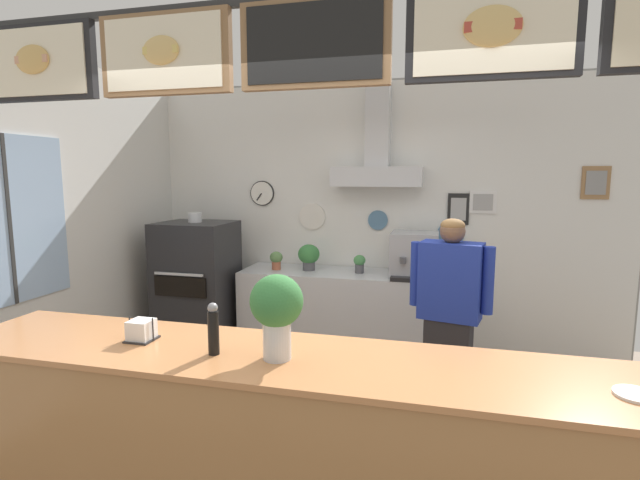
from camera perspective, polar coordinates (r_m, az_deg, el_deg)
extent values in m
cube|color=gray|center=(5.15, 7.12, 2.52)|extent=(5.04, 0.12, 2.91)
cube|color=white|center=(5.08, 7.03, 2.46)|extent=(5.00, 0.01, 2.87)
cylinder|color=black|center=(5.37, -7.00, 5.63)|extent=(0.28, 0.02, 0.28)
cylinder|color=white|center=(5.36, -7.04, 5.62)|extent=(0.26, 0.01, 0.26)
cube|color=black|center=(5.37, -7.35, 5.20)|extent=(0.07, 0.01, 0.09)
cylinder|color=white|center=(5.20, -0.94, 2.86)|extent=(0.29, 0.02, 0.29)
cylinder|color=teal|center=(5.07, 7.02, 2.40)|extent=(0.21, 0.02, 0.21)
cylinder|color=teal|center=(5.04, 15.46, 0.57)|extent=(0.27, 0.02, 0.27)
cube|color=#997047|center=(5.21, 30.36, 5.99)|extent=(0.25, 0.02, 0.31)
cube|color=gray|center=(5.20, 30.39, 5.99)|extent=(0.18, 0.01, 0.23)
cube|color=black|center=(5.02, 16.38, 3.60)|extent=(0.21, 0.02, 0.32)
cube|color=#A6A6A6|center=(5.01, 16.38, 3.59)|extent=(0.15, 0.01, 0.23)
cube|color=white|center=(5.03, 19.09, 4.35)|extent=(0.26, 0.02, 0.23)
cube|color=#9F9F9F|center=(5.02, 19.10, 4.34)|extent=(0.19, 0.01, 0.16)
cube|color=silver|center=(4.90, 6.88, 7.62)|extent=(0.92, 0.33, 0.20)
cube|color=silver|center=(4.97, 7.05, 13.66)|extent=(0.24, 0.24, 0.85)
cube|color=black|center=(3.36, -30.92, 17.88)|extent=(0.77, 0.05, 0.43)
cube|color=#F2E5C6|center=(3.34, -31.28, 17.92)|extent=(0.69, 0.01, 0.38)
ellipsoid|color=#DBAD60|center=(3.33, -31.44, 18.12)|extent=(0.23, 0.04, 0.16)
cube|color=tan|center=(3.33, -31.55, 18.13)|extent=(0.22, 0.01, 0.04)
cube|color=olive|center=(2.86, -18.21, 20.56)|extent=(0.77, 0.05, 0.43)
cube|color=#F2E5C6|center=(2.83, -18.53, 20.66)|extent=(0.69, 0.01, 0.38)
ellipsoid|color=#E5BC70|center=(2.83, -18.68, 20.91)|extent=(0.22, 0.04, 0.15)
cube|color=#E5C666|center=(2.82, -18.77, 20.94)|extent=(0.21, 0.01, 0.04)
cube|color=olive|center=(2.53, -0.70, 22.64)|extent=(0.77, 0.05, 0.43)
cube|color=black|center=(2.51, -0.88, 22.80)|extent=(0.69, 0.01, 0.38)
cube|color=black|center=(2.46, 20.03, 22.62)|extent=(0.77, 0.05, 0.43)
cube|color=#F2E5C6|center=(2.44, 20.10, 22.79)|extent=(0.69, 0.01, 0.38)
ellipsoid|color=#E5BC70|center=(2.43, 20.14, 23.10)|extent=(0.26, 0.04, 0.18)
cube|color=#B74233|center=(2.42, 20.16, 23.15)|extent=(0.24, 0.01, 0.05)
cube|color=#9EBCE0|center=(4.17, -33.51, 2.00)|extent=(0.02, 1.07, 1.26)
cube|color=#333333|center=(4.17, -33.45, 2.00)|extent=(0.02, 0.03, 1.26)
cube|color=#B77F4C|center=(2.62, -2.23, -24.98)|extent=(3.73, 0.66, 1.02)
cube|color=#CF8550|center=(2.38, -2.30, -14.29)|extent=(3.80, 0.69, 0.03)
cube|color=silver|center=(4.98, 3.88, -9.21)|extent=(2.31, 0.63, 0.93)
cube|color=#9FA1A5|center=(5.08, 3.84, -12.44)|extent=(2.20, 0.58, 0.02)
cube|color=#232326|center=(5.18, -14.58, -5.88)|extent=(0.74, 0.66, 1.44)
cube|color=black|center=(4.86, -16.56, -5.44)|extent=(0.56, 0.02, 0.20)
cube|color=silver|center=(4.82, -16.73, -3.98)|extent=(0.52, 0.02, 0.02)
cylinder|color=silver|center=(5.05, -14.89, 2.65)|extent=(0.14, 0.14, 0.10)
cube|color=#232328|center=(3.69, 15.07, -15.94)|extent=(0.35, 0.27, 0.91)
cube|color=#1E339E|center=(3.46, 15.51, -4.77)|extent=(0.46, 0.31, 0.55)
cylinder|color=#1E339E|center=(3.42, 19.66, -4.64)|extent=(0.08, 0.08, 0.47)
cylinder|color=#1E339E|center=(3.51, 11.51, -4.00)|extent=(0.08, 0.08, 0.47)
sphere|color=brown|center=(3.40, 15.73, 1.05)|extent=(0.18, 0.18, 0.18)
ellipsoid|color=olive|center=(3.40, 15.75, 1.71)|extent=(0.17, 0.17, 0.10)
cube|color=#A3A5AD|center=(4.74, 11.32, -1.71)|extent=(0.46, 0.42, 0.44)
cylinder|color=#4C4C51|center=(4.51, 10.00, -2.44)|extent=(0.06, 0.06, 0.06)
cube|color=black|center=(4.53, 11.09, -4.71)|extent=(0.41, 0.10, 0.04)
sphere|color=black|center=(4.49, 12.94, -1.14)|extent=(0.04, 0.04, 0.04)
cylinder|color=beige|center=(4.81, 15.52, -3.92)|extent=(0.09, 0.09, 0.08)
ellipsoid|color=#2D6638|center=(4.79, 15.57, -2.80)|extent=(0.16, 0.16, 0.15)
cylinder|color=#4C4C51|center=(4.97, -1.36, -3.15)|extent=(0.13, 0.13, 0.09)
ellipsoid|color=#387A3D|center=(4.94, -1.36, -1.71)|extent=(0.23, 0.23, 0.20)
cylinder|color=#9E563D|center=(5.03, -5.30, -3.09)|extent=(0.09, 0.09, 0.08)
ellipsoid|color=#5B844C|center=(5.01, -5.31, -2.09)|extent=(0.13, 0.13, 0.12)
cylinder|color=#4C4C51|center=(4.85, 4.79, -3.47)|extent=(0.09, 0.09, 0.09)
ellipsoid|color=#47894C|center=(4.83, 4.80, -2.46)|extent=(0.12, 0.12, 0.11)
cube|color=#262628|center=(2.76, -20.72, -11.16)|extent=(0.14, 0.14, 0.01)
cylinder|color=#262628|center=(2.78, -21.98, -9.80)|extent=(0.01, 0.01, 0.13)
cylinder|color=#262628|center=(2.70, -19.54, -10.19)|extent=(0.01, 0.01, 0.13)
cube|color=white|center=(2.74, -20.78, -10.12)|extent=(0.12, 0.12, 0.11)
cylinder|color=black|center=(2.42, -12.76, -10.90)|extent=(0.06, 0.06, 0.22)
sphere|color=gray|center=(2.39, -12.85, -7.98)|extent=(0.05, 0.05, 0.05)
cylinder|color=silver|center=(2.33, -5.21, -11.82)|extent=(0.14, 0.14, 0.20)
cylinder|color=gray|center=(2.35, -5.19, -13.27)|extent=(0.13, 0.13, 0.06)
ellipsoid|color=#387A3D|center=(2.27, -5.27, -7.34)|extent=(0.26, 0.26, 0.26)
cylinder|color=white|center=(2.36, 33.87, -15.24)|extent=(0.17, 0.17, 0.01)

